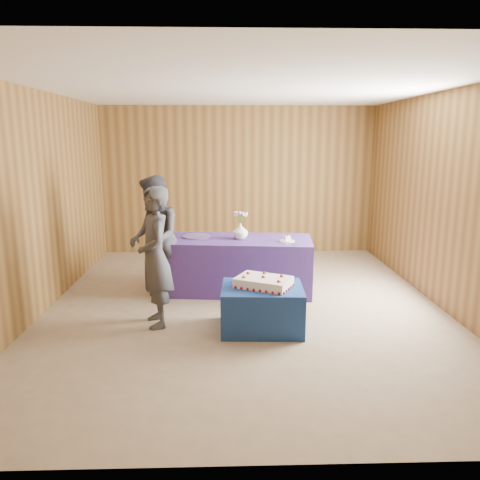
{
  "coord_description": "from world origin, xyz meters",
  "views": [
    {
      "loc": [
        -0.23,
        -5.7,
        2.12
      ],
      "look_at": [
        -0.05,
        0.1,
        0.85
      ],
      "focal_mm": 35.0,
      "sensor_mm": 36.0,
      "label": 1
    }
  ],
  "objects_px": {
    "guest_left": "(155,257)",
    "guest_right": "(154,238)",
    "serving_table": "(239,265)",
    "vase": "(240,231)",
    "sheet_cake": "(264,282)",
    "cake_table": "(262,308)"
  },
  "relations": [
    {
      "from": "cake_table",
      "to": "sheet_cake",
      "type": "bearing_deg",
      "value": 28.48
    },
    {
      "from": "serving_table",
      "to": "vase",
      "type": "bearing_deg",
      "value": -36.42
    },
    {
      "from": "cake_table",
      "to": "sheet_cake",
      "type": "distance_m",
      "value": 0.3
    },
    {
      "from": "cake_table",
      "to": "vase",
      "type": "xyz_separation_m",
      "value": [
        -0.2,
        1.39,
        0.61
      ]
    },
    {
      "from": "serving_table",
      "to": "guest_left",
      "type": "xyz_separation_m",
      "value": [
        -0.99,
        -1.23,
        0.43
      ]
    },
    {
      "from": "guest_left",
      "to": "sheet_cake",
      "type": "bearing_deg",
      "value": 65.08
    },
    {
      "from": "sheet_cake",
      "to": "guest_right",
      "type": "xyz_separation_m",
      "value": [
        -1.36,
        1.1,
        0.27
      ]
    },
    {
      "from": "guest_right",
      "to": "cake_table",
      "type": "bearing_deg",
      "value": 35.58
    },
    {
      "from": "vase",
      "to": "guest_left",
      "type": "height_order",
      "value": "guest_left"
    },
    {
      "from": "vase",
      "to": "guest_left",
      "type": "relative_size",
      "value": 0.14
    },
    {
      "from": "serving_table",
      "to": "guest_left",
      "type": "height_order",
      "value": "guest_left"
    },
    {
      "from": "serving_table",
      "to": "vase",
      "type": "distance_m",
      "value": 0.49
    },
    {
      "from": "vase",
      "to": "guest_right",
      "type": "bearing_deg",
      "value": -166.28
    },
    {
      "from": "guest_left",
      "to": "guest_right",
      "type": "relative_size",
      "value": 0.97
    },
    {
      "from": "cake_table",
      "to": "vase",
      "type": "bearing_deg",
      "value": 100.99
    },
    {
      "from": "guest_left",
      "to": "guest_right",
      "type": "xyz_separation_m",
      "value": [
        -0.15,
        0.93,
        0.02
      ]
    },
    {
      "from": "cake_table",
      "to": "serving_table",
      "type": "distance_m",
      "value": 1.42
    },
    {
      "from": "serving_table",
      "to": "guest_right",
      "type": "xyz_separation_m",
      "value": [
        -1.14,
        -0.29,
        0.45
      ]
    },
    {
      "from": "guest_right",
      "to": "vase",
      "type": "bearing_deg",
      "value": 88.66
    },
    {
      "from": "cake_table",
      "to": "guest_right",
      "type": "xyz_separation_m",
      "value": [
        -1.35,
        1.11,
        0.58
      ]
    },
    {
      "from": "guest_left",
      "to": "guest_right",
      "type": "height_order",
      "value": "guest_right"
    },
    {
      "from": "vase",
      "to": "guest_left",
      "type": "bearing_deg",
      "value": -129.5
    }
  ]
}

